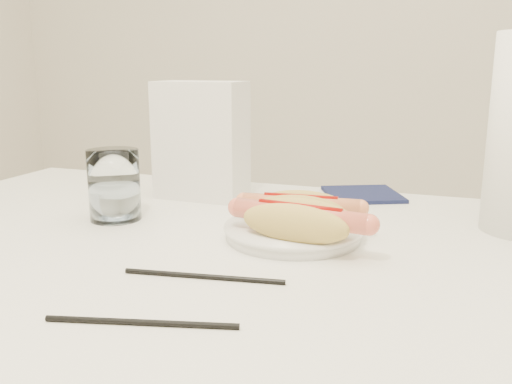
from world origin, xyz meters
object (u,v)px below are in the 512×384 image
(table, at_px, (208,280))
(plate, at_px, (293,233))
(water_glass, at_px, (114,185))
(napkin_box, at_px, (201,140))
(hotdog_right, at_px, (299,221))
(hotdog_left, at_px, (300,209))

(table, distance_m, plate, 0.14)
(water_glass, height_order, napkin_box, napkin_box)
(plate, xyz_separation_m, hotdog_right, (0.02, -0.05, 0.03))
(table, distance_m, hotdog_left, 0.17)
(plate, height_order, hotdog_left, hotdog_left)
(table, distance_m, hotdog_right, 0.17)
(hotdog_left, height_order, hotdog_right, hotdog_right)
(table, bearing_deg, water_glass, 163.62)
(plate, xyz_separation_m, water_glass, (-0.30, 0.00, 0.05))
(hotdog_left, xyz_separation_m, water_glass, (-0.31, -0.02, 0.02))
(table, relative_size, napkin_box, 5.52)
(hotdog_right, relative_size, napkin_box, 0.89)
(hotdog_left, distance_m, water_glass, 0.31)
(hotdog_left, xyz_separation_m, napkin_box, (-0.24, 0.17, 0.07))
(hotdog_left, bearing_deg, hotdog_right, -80.87)
(napkin_box, bearing_deg, hotdog_right, -41.84)
(plate, height_order, water_glass, water_glass)
(hotdog_left, xyz_separation_m, hotdog_right, (0.02, -0.07, 0.00))
(table, bearing_deg, hotdog_right, 2.36)
(water_glass, bearing_deg, hotdog_right, -8.79)
(hotdog_right, height_order, napkin_box, napkin_box)
(hotdog_right, distance_m, napkin_box, 0.35)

